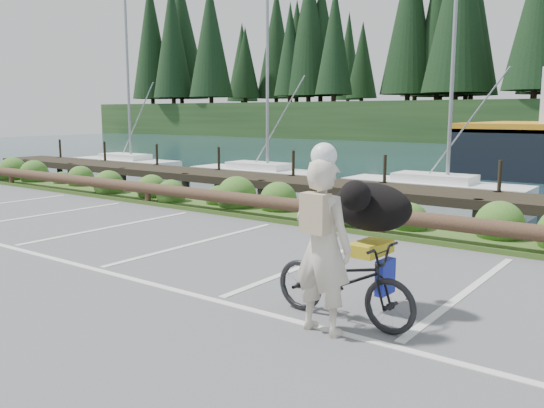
{
  "coord_description": "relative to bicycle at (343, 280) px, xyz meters",
  "views": [
    {
      "loc": [
        5.05,
        -5.89,
        2.5
      ],
      "look_at": [
        -0.18,
        1.15,
        1.1
      ],
      "focal_mm": 38.0,
      "sensor_mm": 36.0,
      "label": 1
    }
  ],
  "objects": [
    {
      "name": "dog",
      "position": [
        0.03,
        0.62,
        0.82
      ],
      "size": [
        0.58,
        1.1,
        0.62
      ],
      "primitive_type": "ellipsoid",
      "rotation": [
        0.0,
        0.0,
        1.52
      ],
      "color": "black",
      "rests_on": "bicycle"
    },
    {
      "name": "ground",
      "position": [
        -1.76,
        0.03,
        -0.51
      ],
      "size": [
        72.0,
        72.0,
        0.0
      ],
      "primitive_type": "plane",
      "color": "#525255"
    },
    {
      "name": "vegetation_strip",
      "position": [
        -1.76,
        5.33,
        -0.46
      ],
      "size": [
        34.0,
        1.6,
        0.1
      ],
      "primitive_type": "cube",
      "color": "#3D5B21",
      "rests_on": "ground"
    },
    {
      "name": "bicycle",
      "position": [
        0.0,
        0.0,
        0.0
      ],
      "size": [
        1.96,
        0.78,
        1.01
      ],
      "primitive_type": "imported",
      "rotation": [
        0.0,
        0.0,
        1.52
      ],
      "color": "black",
      "rests_on": "ground"
    },
    {
      "name": "cyclist",
      "position": [
        -0.02,
        -0.45,
        0.5
      ],
      "size": [
        0.76,
        0.52,
        2.01
      ],
      "primitive_type": "imported",
      "rotation": [
        0.0,
        0.0,
        3.09
      ],
      "color": "beige",
      "rests_on": "ground"
    },
    {
      "name": "log_rail",
      "position": [
        -1.76,
        4.63,
        -0.51
      ],
      "size": [
        32.0,
        0.3,
        0.6
      ],
      "primitive_type": null,
      "color": "#443021",
      "rests_on": "ground"
    }
  ]
}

